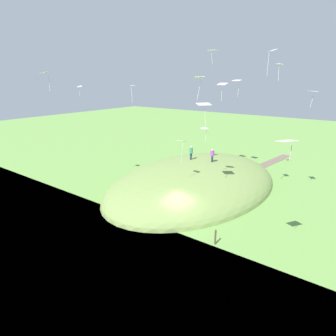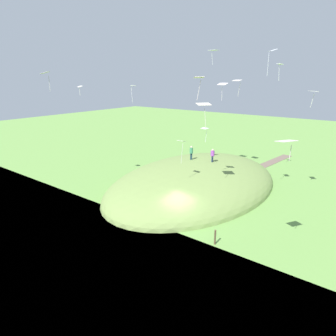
{
  "view_description": "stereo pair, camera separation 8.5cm",
  "coord_description": "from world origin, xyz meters",
  "views": [
    {
      "loc": [
        -19.74,
        -13.49,
        12.32
      ],
      "look_at": [
        1.91,
        2.63,
        3.94
      ],
      "focal_mm": 31.0,
      "sensor_mm": 36.0,
      "label": 1
    },
    {
      "loc": [
        -19.69,
        -13.56,
        12.32
      ],
      "look_at": [
        1.91,
        2.63,
        3.94
      ],
      "focal_mm": 31.0,
      "sensor_mm": 36.0,
      "label": 2
    }
  ],
  "objects": [
    {
      "name": "kite_10",
      "position": [
        -5.02,
        10.68,
        12.72
      ],
      "size": [
        1.25,
        1.29,
        1.68
      ],
      "color": "white"
    },
    {
      "name": "kite_2",
      "position": [
        10.71,
        -7.68,
        11.08
      ],
      "size": [
        1.1,
        1.02,
        1.57
      ],
      "color": "white"
    },
    {
      "name": "person_with_child",
      "position": [
        9.57,
        4.82,
        3.79
      ],
      "size": [
        0.57,
        0.57,
        1.72
      ],
      "rotation": [
        0.0,
        0.0,
        5.69
      ],
      "color": "#1E3743",
      "rests_on": "grass_hill"
    },
    {
      "name": "kite_13",
      "position": [
        15.57,
        -2.9,
        13.65
      ],
      "size": [
        0.76,
        0.83,
        1.89
      ],
      "color": "white"
    },
    {
      "name": "kite_9",
      "position": [
        2.15,
        -0.98,
        10.14
      ],
      "size": [
        1.44,
        1.38,
        1.98
      ],
      "color": "white"
    },
    {
      "name": "kite_4",
      "position": [
        15.27,
        1.96,
        11.97
      ],
      "size": [
        0.98,
        1.22,
        2.04
      ],
      "color": "white"
    },
    {
      "name": "kite_3",
      "position": [
        2.3,
        -0.34,
        12.26
      ],
      "size": [
        1.02,
        1.03,
        1.97
      ],
      "color": "white"
    },
    {
      "name": "kite_1",
      "position": [
        11.2,
        1.9,
        11.61
      ],
      "size": [
        0.84,
        1.14,
        1.98
      ],
      "color": "silver"
    },
    {
      "name": "kite_6",
      "position": [
        2.84,
        1.71,
        6.37
      ],
      "size": [
        0.52,
        0.76,
        2.26
      ],
      "color": "silver"
    },
    {
      "name": "ground_plane",
      "position": [
        0.0,
        0.0,
        0.0
      ],
      "size": [
        160.0,
        160.0,
        0.0
      ],
      "primitive_type": "plane",
      "color": "#669545"
    },
    {
      "name": "grass_hill",
      "position": [
        8.5,
        3.51,
        0.0
      ],
      "size": [
        25.73,
        16.83,
        5.5
      ],
      "primitive_type": "ellipsoid",
      "color": "olive",
      "rests_on": "ground_plane"
    },
    {
      "name": "mooring_post",
      "position": [
        -1.75,
        -4.64,
        0.62
      ],
      "size": [
        0.14,
        0.14,
        1.23
      ],
      "primitive_type": "cylinder",
      "color": "brown",
      "rests_on": "ground_plane"
    },
    {
      "name": "kite_7",
      "position": [
        1.06,
        14.2,
        11.38
      ],
      "size": [
        0.58,
        0.75,
        1.08
      ],
      "color": "white"
    },
    {
      "name": "kite_5",
      "position": [
        5.94,
        10.81,
        11.25
      ],
      "size": [
        0.71,
        0.76,
        2.01
      ],
      "color": "white"
    },
    {
      "name": "person_near_shore",
      "position": [
        10.24,
        2.24,
        3.69
      ],
      "size": [
        0.48,
        0.48,
        1.61
      ],
      "rotation": [
        0.0,
        0.0,
        0.1
      ],
      "color": "#1B2947",
      "rests_on": "grass_hill"
    },
    {
      "name": "kite_0",
      "position": [
        12.28,
        3.81,
        15.36
      ],
      "size": [
        1.01,
        1.28,
        1.59
      ],
      "color": "silver"
    },
    {
      "name": "kite_11",
      "position": [
        -1.71,
        -9.01,
        8.68
      ],
      "size": [
        1.4,
        1.28,
        1.32
      ],
      "color": "white"
    },
    {
      "name": "kite_8",
      "position": [
        6.85,
        -4.76,
        14.4
      ],
      "size": [
        0.95,
        0.92,
        2.21
      ],
      "color": "white"
    },
    {
      "name": "dirt_path",
      "position": [
        23.47,
        -0.63,
        0.02
      ],
      "size": [
        12.72,
        3.18,
        0.04
      ],
      "primitive_type": "cube",
      "rotation": [
        0.0,
        0.0,
        -0.14
      ],
      "color": "brown",
      "rests_on": "ground_plane"
    },
    {
      "name": "kite_12",
      "position": [
        11.49,
        4.14,
        6.31
      ],
      "size": [
        0.85,
        1.04,
        1.78
      ],
      "color": "silver"
    }
  ]
}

